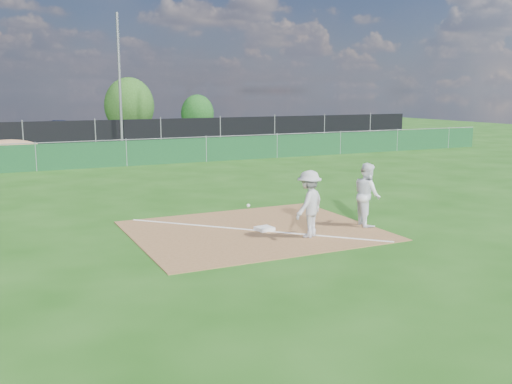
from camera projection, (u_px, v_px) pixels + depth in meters
ground at (156, 181)px, 22.47m from camera, size 90.00×90.00×0.00m
infield_dirt at (253, 231)px, 14.47m from camera, size 6.00×5.00×0.02m
foul_line at (253, 230)px, 14.47m from camera, size 5.01×5.01×0.01m
green_fence at (126, 154)px, 26.81m from camera, size 44.00×0.05×1.20m
dirt_mound at (8, 152)px, 27.80m from camera, size 3.38×2.60×1.17m
black_fence at (95, 135)px, 33.86m from camera, size 46.00×0.04×1.80m
parking_lot at (83, 143)px, 38.46m from camera, size 46.00×9.00×0.01m
light_pole at (120, 82)px, 33.69m from camera, size 0.16×0.16×8.00m
first_base at (264, 229)px, 14.46m from camera, size 0.45×0.45×0.08m
play_at_first at (309, 204)px, 13.69m from camera, size 2.36×1.06×1.62m
runner at (367, 194)px, 14.93m from camera, size 0.81×0.94×1.67m
car_mid at (68, 133)px, 37.46m from camera, size 4.88×1.84×1.59m
car_right at (153, 130)px, 40.46m from camera, size 5.49×3.62×1.48m
tree_mid at (129, 106)px, 44.65m from camera, size 3.85×3.85×4.57m
tree_right at (197, 114)px, 47.25m from camera, size 2.72×2.72×3.22m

